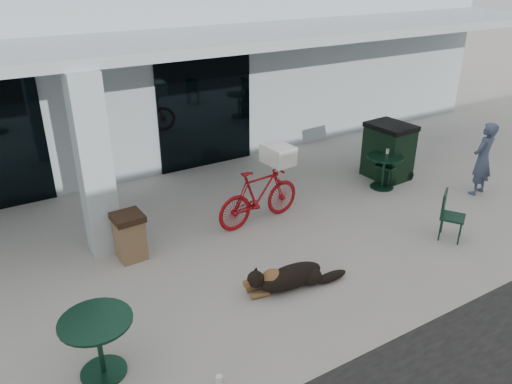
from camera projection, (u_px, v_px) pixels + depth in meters
ground at (246, 290)px, 7.70m from camera, size 80.00×80.00×0.00m
building at (85, 57)px, 13.33m from camera, size 22.00×7.00×4.50m
storefront_glass_right at (205, 112)px, 11.83m from camera, size 2.40×0.06×2.70m
column at (94, 167)px, 8.11m from camera, size 0.50×0.50×3.12m
overhang at (145, 45)px, 9.13m from camera, size 22.00×2.80×0.18m
bicycle at (259, 196)px, 9.46m from camera, size 1.89×0.71×1.11m
laundry_basket at (278, 155)px, 9.40m from camera, size 0.50×0.64×0.36m
dog at (291, 275)px, 7.67m from camera, size 1.32×0.64×0.42m
cup_near_dog at (219, 380)px, 5.97m from camera, size 0.11×0.11×0.11m
cafe_table_near at (100, 347)px, 5.98m from camera, size 1.03×1.03×0.81m
cafe_table_far at (383, 172)px, 10.99m from camera, size 0.86×0.86×0.75m
cafe_chair_far_a at (453, 216)px, 8.92m from camera, size 0.58×0.60×0.90m
cafe_chair_far_b at (387, 165)px, 11.10m from camera, size 0.56×0.53×0.93m
person at (483, 159)px, 10.54m from camera, size 0.63×0.47×1.59m
cup_on_table at (388, 151)px, 10.95m from camera, size 0.09×0.09×0.11m
trash_receptacle at (130, 236)px, 8.35m from camera, size 0.51×0.51×0.83m
wheeled_bin at (388, 151)px, 11.42m from camera, size 0.85×1.05×1.28m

